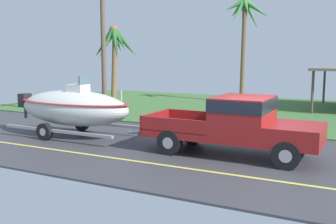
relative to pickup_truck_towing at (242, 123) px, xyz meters
The scene contains 6 objects.
ground 8.20m from the pickup_truck_towing, 85.55° to the left, with size 36.00×22.00×0.11m.
pickup_truck_towing is the anchor object (origin of this frame).
boat_on_trailer 6.74m from the pickup_truck_towing, behind, with size 6.21×2.37×2.37m.
palm_tree_mid 15.32m from the pickup_truck_towing, 106.85° to the left, with size 2.97×2.82×6.90m.
palm_tree_far_left 12.72m from the pickup_truck_towing, 143.38° to the left, with size 2.68×2.91×4.88m.
utility_pole 9.78m from the pickup_truck_towing, 153.17° to the left, with size 0.24×1.80×7.49m.
Camera 1 is at (2.96, -11.67, 3.13)m, focal length 42.69 mm.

